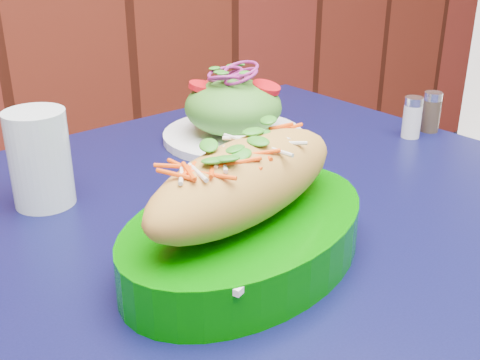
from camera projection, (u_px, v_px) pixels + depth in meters
cafe_table at (274, 283)px, 0.70m from camera, size 0.85×0.85×0.75m
banh_mi_basket at (246, 214)px, 0.56m from camera, size 0.32×0.25×0.13m
salad_plate at (233, 112)px, 0.88m from camera, size 0.21×0.21×0.11m
water_glass at (40, 159)px, 0.68m from camera, size 0.07×0.07×0.11m
salt_shaker at (412, 117)px, 0.89m from camera, size 0.03×0.03×0.06m
pepper_shaker at (431, 112)px, 0.92m from camera, size 0.03×0.03×0.06m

